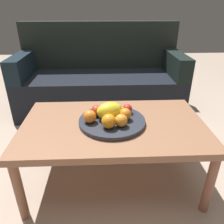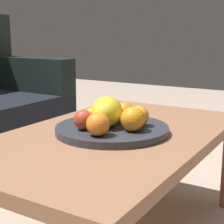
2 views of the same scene
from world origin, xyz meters
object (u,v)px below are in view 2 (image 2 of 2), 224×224
(orange_front, at_px, (133,119))
(orange_back, at_px, (98,124))
(orange_right, at_px, (124,112))
(fruit_bowl, at_px, (112,129))
(apple_left, at_px, (84,120))
(melon_large_front, at_px, (107,112))
(orange_left, at_px, (139,116))
(coffee_table, at_px, (113,144))
(apple_front, at_px, (108,110))
(banana_bunch, at_px, (96,116))

(orange_front, relative_size, orange_back, 1.08)
(orange_right, distance_m, orange_back, 0.21)
(fruit_bowl, distance_m, apple_left, 0.12)
(orange_front, height_order, orange_back, orange_front)
(orange_front, distance_m, orange_right, 0.13)
(melon_large_front, bearing_deg, orange_left, -56.55)
(coffee_table, distance_m, apple_left, 0.16)
(coffee_table, relative_size, orange_left, 15.14)
(orange_front, relative_size, apple_left, 1.20)
(orange_front, bearing_deg, apple_front, 54.68)
(apple_front, xyz_separation_m, apple_left, (-0.19, -0.02, 0.00))
(coffee_table, height_order, fruit_bowl, fruit_bowl)
(coffee_table, xyz_separation_m, apple_front, (0.09, 0.08, 0.10))
(coffee_table, distance_m, apple_front, 0.16)
(orange_left, height_order, apple_front, orange_left)
(coffee_table, height_order, orange_back, orange_back)
(apple_front, bearing_deg, fruit_bowl, -141.68)
(orange_back, xyz_separation_m, apple_front, (0.23, 0.11, -0.01))
(coffee_table, relative_size, fruit_bowl, 2.77)
(melon_large_front, xyz_separation_m, apple_left, (-0.08, 0.04, -0.02))
(banana_bunch, bearing_deg, orange_right, -44.92)
(fruit_bowl, bearing_deg, banana_bunch, 86.96)
(fruit_bowl, xyz_separation_m, orange_left, (0.05, -0.08, 0.05))
(orange_front, height_order, apple_front, orange_front)
(orange_front, bearing_deg, orange_right, 41.38)
(apple_front, bearing_deg, apple_left, -172.86)
(apple_front, bearing_deg, coffee_table, -139.11)
(orange_left, distance_m, orange_right, 0.08)
(apple_front, bearing_deg, orange_back, -155.11)
(apple_left, bearing_deg, banana_bunch, 7.59)
(orange_left, xyz_separation_m, apple_front, (0.05, 0.16, -0.01))
(melon_large_front, bearing_deg, banana_bunch, 72.79)
(banana_bunch, bearing_deg, melon_large_front, -107.21)
(melon_large_front, bearing_deg, apple_left, 151.34)
(orange_right, bearing_deg, banana_bunch, 135.08)
(melon_large_front, xyz_separation_m, orange_right, (0.09, -0.02, -0.02))
(apple_front, relative_size, apple_left, 0.88)
(orange_right, xyz_separation_m, apple_left, (-0.17, 0.06, -0.00))
(coffee_table, bearing_deg, apple_left, 151.11)
(orange_back, xyz_separation_m, banana_bunch, (0.13, 0.10, -0.01))
(orange_left, bearing_deg, orange_right, 67.93)
(orange_front, distance_m, orange_back, 0.13)
(melon_large_front, relative_size, orange_front, 1.93)
(fruit_bowl, xyz_separation_m, apple_front, (0.10, 0.08, 0.04))
(orange_front, distance_m, apple_front, 0.21)
(fruit_bowl, height_order, apple_left, apple_left)
(melon_large_front, distance_m, apple_front, 0.13)
(orange_back, relative_size, apple_left, 1.10)
(fruit_bowl, bearing_deg, orange_back, -168.02)
(fruit_bowl, bearing_deg, apple_left, 148.90)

